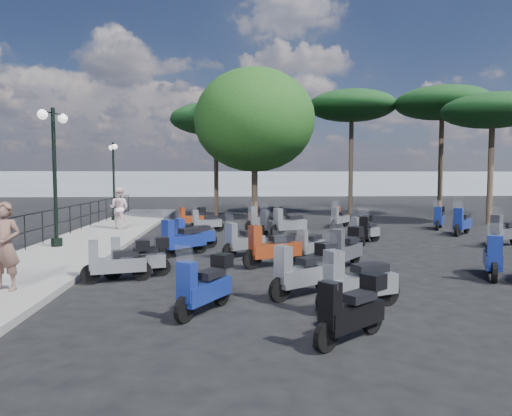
{
  "coord_description": "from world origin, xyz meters",
  "views": [
    {
      "loc": [
        -1.58,
        -13.68,
        2.43
      ],
      "look_at": [
        -0.43,
        3.92,
        1.2
      ],
      "focal_mm": 32.0,
      "sensor_mm": 36.0,
      "label": 1
    }
  ],
  "objects": [
    {
      "name": "pine_0",
      "position": [
        6.42,
        15.19,
        6.87
      ],
      "size": [
        5.61,
        5.61,
        7.88
      ],
      "color": "#38281E",
      "rests_on": "ground"
    },
    {
      "name": "scooter_1",
      "position": [
        -4.08,
        -3.16,
        0.47
      ],
      "size": [
        1.55,
        0.66,
        1.26
      ],
      "rotation": [
        0.0,
        0.0,
        1.83
      ],
      "color": "black",
      "rests_on": "ground"
    },
    {
      "name": "pine_3",
      "position": [
        11.62,
        8.34,
        5.64
      ],
      "size": [
        4.9,
        4.9,
        6.53
      ],
      "color": "#38281E",
      "rests_on": "ground"
    },
    {
      "name": "scooter_10",
      "position": [
        0.94,
        4.56,
        0.51
      ],
      "size": [
        1.67,
        1.04,
        1.46
      ],
      "rotation": [
        0.0,
        0.0,
        2.07
      ],
      "color": "black",
      "rests_on": "ground"
    },
    {
      "name": "pine_2",
      "position": [
        -2.18,
        14.43,
        5.85
      ],
      "size": [
        5.56,
        5.56,
        6.85
      ],
      "color": "#38281E",
      "rests_on": "ground"
    },
    {
      "name": "pine_1",
      "position": [
        11.21,
        12.83,
        6.72
      ],
      "size": [
        5.55,
        5.55,
        7.73
      ],
      "color": "#38281E",
      "rests_on": "ground"
    },
    {
      "name": "scooter_11",
      "position": [
        0.08,
        6.31,
        0.54
      ],
      "size": [
        1.7,
        0.92,
        1.43
      ],
      "rotation": [
        0.0,
        0.0,
        1.97
      ],
      "color": "black",
      "rests_on": "ground"
    },
    {
      "name": "scooter_14",
      "position": [
        1.58,
        -1.93,
        0.52
      ],
      "size": [
        1.23,
        1.46,
        1.39
      ],
      "rotation": [
        0.0,
        0.0,
        2.47
      ],
      "color": "black",
      "rests_on": "ground"
    },
    {
      "name": "scooter_17",
      "position": [
        3.76,
        7.42,
        0.44
      ],
      "size": [
        1.16,
        1.25,
        1.28
      ],
      "rotation": [
        0.0,
        0.0,
        2.4
      ],
      "color": "black",
      "rests_on": "ground"
    },
    {
      "name": "scooter_3",
      "position": [
        -2.92,
        0.16,
        0.51
      ],
      "size": [
        1.41,
        1.35,
        1.46
      ],
      "rotation": [
        0.0,
        0.0,
        2.33
      ],
      "color": "black",
      "rests_on": "ground"
    },
    {
      "name": "scooter_16",
      "position": [
        0.35,
        4.97,
        0.51
      ],
      "size": [
        1.29,
        1.33,
        1.34
      ],
      "rotation": [
        0.0,
        0.0,
        2.38
      ],
      "color": "black",
      "rests_on": "ground"
    },
    {
      "name": "scooter_13",
      "position": [
        -0.02,
        -4.71,
        0.52
      ],
      "size": [
        1.52,
        1.12,
        1.38
      ],
      "rotation": [
        0.0,
        0.0,
        2.16
      ],
      "color": "black",
      "rests_on": "ground"
    },
    {
      "name": "scooter_9",
      "position": [
        -2.67,
        1.36,
        0.47
      ],
      "size": [
        1.5,
        1.02,
        1.36
      ],
      "rotation": [
        0.0,
        0.0,
        2.13
      ],
      "color": "black",
      "rests_on": "ground"
    },
    {
      "name": "pedestrian_far",
      "position": [
        -6.25,
        6.52,
        1.04
      ],
      "size": [
        0.98,
        0.83,
        1.77
      ],
      "primitive_type": "imported",
      "rotation": [
        0.0,
        0.0,
        2.94
      ],
      "color": "silver",
      "rests_on": "sidewalk"
    },
    {
      "name": "scooter_8",
      "position": [
        -0.35,
        -1.65,
        0.51
      ],
      "size": [
        1.73,
        0.93,
        1.46
      ],
      "rotation": [
        0.0,
        0.0,
        1.97
      ],
      "color": "black",
      "rests_on": "ground"
    },
    {
      "name": "scooter_22",
      "position": [
        3.42,
        2.49,
        0.43
      ],
      "size": [
        1.38,
        0.9,
        1.23
      ],
      "rotation": [
        0.0,
        0.0,
        2.1
      ],
      "color": "black",
      "rests_on": "ground"
    },
    {
      "name": "scooter_4",
      "position": [
        -2.47,
        6.12,
        0.43
      ],
      "size": [
        1.53,
        0.66,
        1.24
      ],
      "rotation": [
        0.0,
        0.0,
        1.85
      ],
      "color": "black",
      "rests_on": "ground"
    },
    {
      "name": "sidewalk",
      "position": [
        -6.5,
        3.0,
        0.07
      ],
      "size": [
        3.0,
        30.0,
        0.15
      ],
      "primitive_type": "cube",
      "color": "slate",
      "rests_on": "ground"
    },
    {
      "name": "scooter_15",
      "position": [
        0.85,
        -0.62,
        0.41
      ],
      "size": [
        1.04,
        1.2,
        1.19
      ],
      "rotation": [
        0.0,
        0.0,
        2.44
      ],
      "color": "black",
      "rests_on": "ground"
    },
    {
      "name": "broadleaf_tree",
      "position": [
        0.01,
        11.76,
        5.51
      ],
      "size": [
        6.71,
        6.71,
        8.37
      ],
      "color": "#38281E",
      "rests_on": "ground"
    },
    {
      "name": "scooter_0",
      "position": [
        -1.97,
        -5.69,
        0.49
      ],
      "size": [
        1.0,
        1.45,
        1.29
      ],
      "rotation": [
        0.0,
        0.0,
        2.59
      ],
      "color": "black",
      "rests_on": "ground"
    },
    {
      "name": "railing",
      "position": [
        -7.8,
        2.8,
        0.9
      ],
      "size": [
        0.04,
        26.04,
        1.1
      ],
      "color": "black",
      "rests_on": "sidewalk"
    },
    {
      "name": "distant_hills",
      "position": [
        0.0,
        45.0,
        1.5
      ],
      "size": [
        70.0,
        8.0,
        3.0
      ],
      "primitive_type": "cube",
      "color": "gray",
      "rests_on": "ground"
    },
    {
      "name": "scooter_21",
      "position": [
        3.44,
        2.37,
        0.5
      ],
      "size": [
        0.89,
        1.56,
        1.32
      ],
      "rotation": [
        0.0,
        0.0,
        2.72
      ],
      "color": "black",
      "rests_on": "ground"
    },
    {
      "name": "lamp_post_1",
      "position": [
        -7.1,
        1.45,
        2.7
      ],
      "size": [
        0.58,
        1.28,
        4.47
      ],
      "rotation": [
        0.0,
        0.0,
        -0.27
      ],
      "color": "black",
      "rests_on": "sidewalk"
    },
    {
      "name": "lamp_post_2",
      "position": [
        -7.41,
        10.48,
        2.45
      ],
      "size": [
        0.65,
        1.11,
        4.03
      ],
      "rotation": [
        0.0,
        0.0,
        0.42
      ],
      "color": "black",
      "rests_on": "sidewalk"
    },
    {
      "name": "scooter_28",
      "position": [
        8.13,
        4.43,
        0.51
      ],
      "size": [
        1.35,
        1.41,
        1.47
      ],
      "rotation": [
        0.0,
        0.0,
        2.38
      ],
      "color": "black",
      "rests_on": "ground"
    },
    {
      "name": "scooter_27",
      "position": [
        8.02,
        1.37,
        0.5
      ],
      "size": [
        1.63,
        1.03,
        1.43
      ],
      "rotation": [
        0.0,
        0.0,
        2.08
      ],
      "color": "black",
      "rests_on": "ground"
    },
    {
      "name": "scooter_29",
      "position": [
        8.19,
        6.56,
        0.51
      ],
      "size": [
        1.05,
        1.5,
        1.34
      ],
      "rotation": [
        0.0,
        0.0,
        2.58
      ],
      "color": "black",
      "rests_on": "ground"
    },
    {
      "name": "scooter_26",
      "position": [
        4.78,
        -3.29,
        0.48
      ],
      "size": [
        0.95,
        1.58,
        1.37
      ],
      "rotation": [
        0.0,
        0.0,
        2.66
      ],
      "color": "black",
      "rests_on": "ground"
    },
    {
      "name": "woman",
      "position": [
        -6.0,
        -4.35,
        1.04
      ],
      "size": [
        0.71,
        0.53,
        1.78
      ],
      "primitive_type": "imported",
      "rotation": [
        0.0,
        0.0,
        -0.16
      ],
      "color": "brown",
      "rests_on": "sidewalk"
    },
    {
      "name": "ground",
      "position": [
        0.0,
        0.0,
        0.0
      ],
      "size": [
        120.0,
        120.0,
        0.0
      ],
      "primitive_type": "plane",
      "color": "black",
      "rests_on": "ground"
    },
    {
      "name": "scooter_6",
      "position": [
        0.24,
        -7.24,
        0.47
      ],
      "size": [
        1.31,
        1.09,
        1.24
      ],
      "rotation": [
        0.0,
        0.0,
        2.24
      ],
      "color": "black",
      "rests_on": "ground"
    },
    {
      "name": "scooter_5",
      "position": [
        -3.23,
        8.11,
        0.46
      ],
      "size": [
        1.38,
        0.97,
        1.23
      ],
      "rotation": [
        0.0,
        0.0,
        2.13
      ],
      "color": "black",
      "rests_on": "ground"
    },
    {
      "name": "scooter_23",
      "position": [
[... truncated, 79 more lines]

